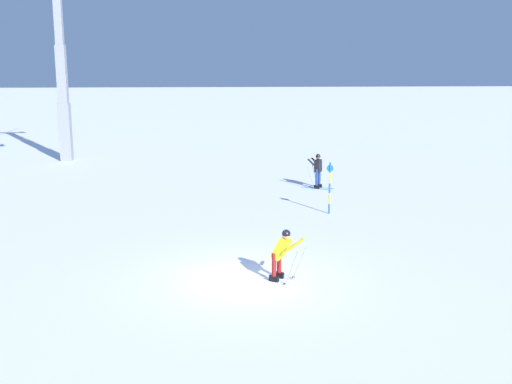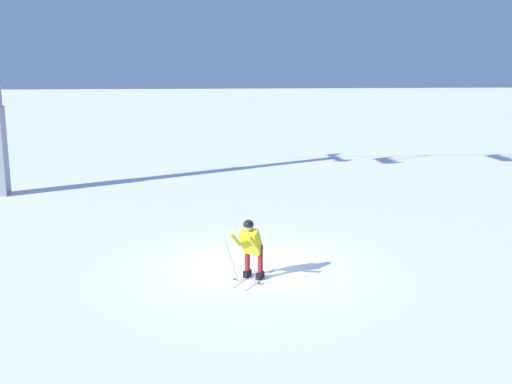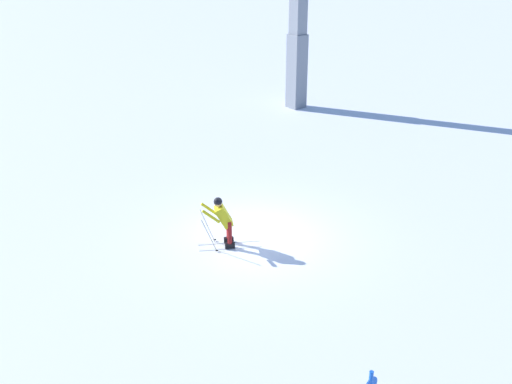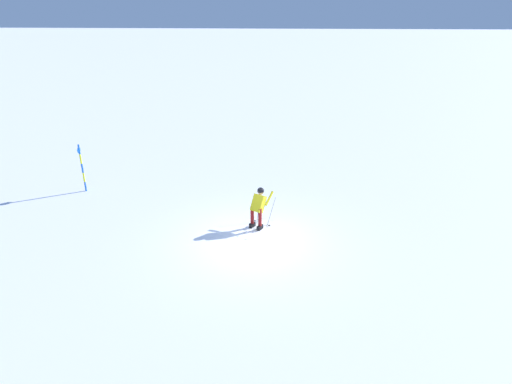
% 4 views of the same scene
% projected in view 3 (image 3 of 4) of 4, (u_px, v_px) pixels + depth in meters
% --- Properties ---
extents(ground_plane, '(260.00, 260.00, 0.00)m').
position_uv_depth(ground_plane, '(256.00, 236.00, 18.27)').
color(ground_plane, white).
extents(skier_carving_main, '(1.36, 1.76, 1.67)m').
position_uv_depth(skier_carving_main, '(223.00, 218.00, 17.38)').
color(skier_carving_main, white).
rests_on(skier_carving_main, ground_plane).
extents(lift_tower_near, '(0.74, 2.88, 11.23)m').
position_uv_depth(lift_tower_near, '(298.00, 9.00, 28.60)').
color(lift_tower_near, gray).
rests_on(lift_tower_near, ground_plane).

